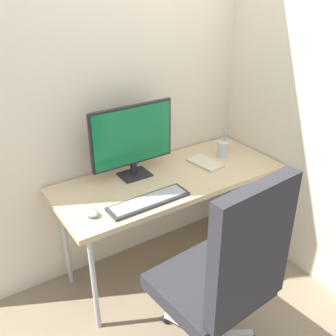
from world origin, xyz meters
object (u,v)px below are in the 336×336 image
at_px(notebook, 205,163).
at_px(office_chair, 227,274).
at_px(monitor, 132,138).
at_px(pen_holder, 223,148).
at_px(mouse, 91,213).
at_px(keyboard, 149,201).

bearing_deg(notebook, office_chair, -129.21).
bearing_deg(monitor, pen_holder, -8.38).
relative_size(office_chair, pen_holder, 6.23).
distance_m(pen_holder, notebook, 0.19).
xyz_separation_m(monitor, mouse, (-0.41, -0.28, -0.23)).
distance_m(office_chair, monitor, 0.98).
height_order(monitor, notebook, monitor).
bearing_deg(pen_holder, notebook, -169.63).
bearing_deg(pen_holder, monitor, 171.62).
distance_m(office_chair, notebook, 0.93).
distance_m(office_chair, mouse, 0.76).
bearing_deg(keyboard, office_chair, -82.52).
xyz_separation_m(office_chair, keyboard, (-0.08, 0.58, 0.13)).
relative_size(keyboard, notebook, 2.02).
height_order(mouse, pen_holder, pen_holder).
xyz_separation_m(office_chair, notebook, (0.48, 0.78, 0.13)).
height_order(monitor, mouse, monitor).
bearing_deg(notebook, monitor, 157.09).
bearing_deg(office_chair, notebook, 58.39).
relative_size(office_chair, keyboard, 2.35).
height_order(office_chair, mouse, office_chair).
xyz_separation_m(monitor, keyboard, (-0.09, -0.33, -0.24)).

